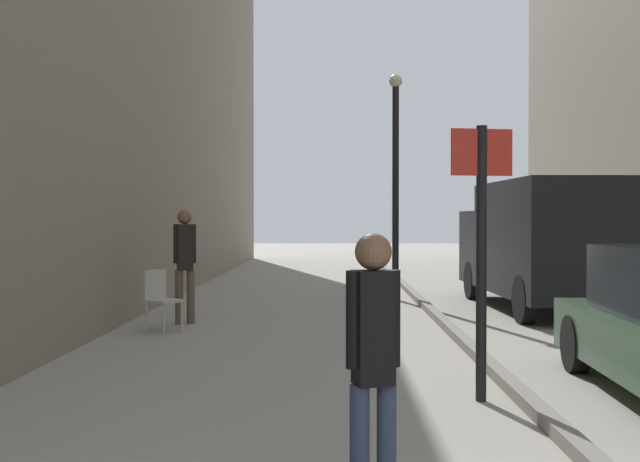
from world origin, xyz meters
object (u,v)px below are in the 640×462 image
at_px(delivery_van, 543,242).
at_px(cafe_chair_near_window, 160,296).
at_px(pedestrian_main_foreground, 373,354).
at_px(pedestrian_mid_block, 185,258).
at_px(street_sign_post, 481,238).
at_px(lamp_post, 396,171).

height_order(delivery_van, cafe_chair_near_window, delivery_van).
distance_m(pedestrian_main_foreground, pedestrian_mid_block, 8.67).
relative_size(pedestrian_main_foreground, cafe_chair_near_window, 1.75).
distance_m(delivery_van, street_sign_post, 7.83).
bearing_deg(pedestrian_main_foreground, cafe_chair_near_window, 94.73).
height_order(pedestrian_main_foreground, lamp_post, lamp_post).
bearing_deg(pedestrian_mid_block, delivery_van, 179.88).
distance_m(pedestrian_main_foreground, delivery_van, 10.96).
relative_size(pedestrian_mid_block, cafe_chair_near_window, 2.00).
xyz_separation_m(pedestrian_mid_block, cafe_chair_near_window, (-0.22, -0.83, -0.54)).
distance_m(lamp_post, cafe_chair_near_window, 6.50).
relative_size(street_sign_post, cafe_chair_near_window, 2.77).
bearing_deg(delivery_van, pedestrian_mid_block, -164.34).
bearing_deg(lamp_post, pedestrian_mid_block, -134.34).
distance_m(pedestrian_main_foreground, street_sign_post, 3.19).
bearing_deg(cafe_chair_near_window, delivery_van, 147.51).
bearing_deg(delivery_van, pedestrian_main_foreground, -112.09).
bearing_deg(cafe_chair_near_window, lamp_post, 173.54).
xyz_separation_m(lamp_post, cafe_chair_near_window, (-3.97, -4.67, -2.18)).
bearing_deg(lamp_post, pedestrian_main_foreground, -95.20).
xyz_separation_m(street_sign_post, cafe_chair_near_window, (-4.04, 4.51, -1.00)).
relative_size(street_sign_post, lamp_post, 0.55).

